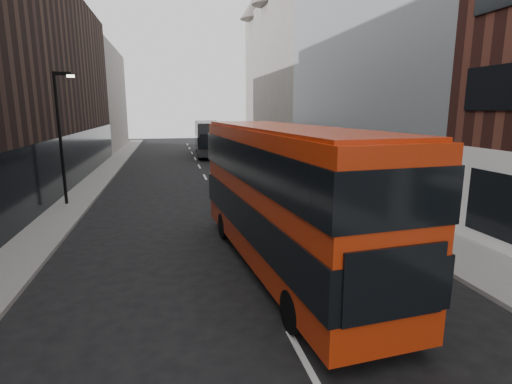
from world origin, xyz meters
TOP-DOWN VIEW (x-y plane):
  - sidewalk_right at (7.50, 25.00)m, footprint 3.00×80.00m
  - sidewalk_left at (-8.00, 25.00)m, footprint 2.00×80.00m
  - building_modern_block at (11.47, 21.00)m, footprint 5.03×22.00m
  - building_victorian at (11.38, 44.00)m, footprint 6.50×24.00m
  - building_left_mid at (-11.50, 30.00)m, footprint 5.00×24.00m
  - building_left_far at (-11.50, 52.00)m, footprint 5.00×20.00m
  - street_lamp at (-8.22, 18.00)m, footprint 1.06×0.22m
  - red_bus at (0.95, 7.04)m, footprint 3.78×11.88m
  - grey_bus at (1.75, 41.11)m, footprint 3.26×11.97m
  - car_a at (0.83, 12.00)m, footprint 1.89×4.27m
  - car_b at (1.28, 20.35)m, footprint 2.00×4.66m
  - car_c at (3.20, 30.94)m, footprint 1.92×4.50m

SIDE VIEW (x-z plane):
  - sidewalk_right at x=7.50m, z-range 0.00..0.15m
  - sidewalk_left at x=-8.00m, z-range 0.00..0.15m
  - car_c at x=3.20m, z-range 0.00..1.29m
  - car_a at x=0.83m, z-range 0.00..1.43m
  - car_b at x=1.28m, z-range 0.00..1.49m
  - grey_bus at x=1.75m, z-range 0.14..3.97m
  - red_bus at x=0.95m, z-range 0.26..4.99m
  - street_lamp at x=-8.22m, z-range 0.68..7.68m
  - building_left_far at x=-11.50m, z-range 0.00..13.00m
  - building_left_mid at x=-11.50m, z-range 0.00..14.00m
  - building_victorian at x=11.38m, z-range -0.84..20.16m
  - building_modern_block at x=11.47m, z-range -0.10..19.90m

